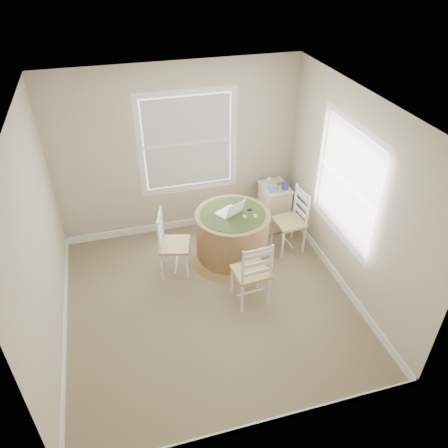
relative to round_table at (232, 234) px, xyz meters
name	(u,v)px	position (x,y,z in m)	size (l,w,h in m)	color
room	(218,210)	(-0.38, -0.67, 0.89)	(3.64, 3.64, 2.64)	#887856
round_table	(232,234)	(0.00, 0.00, 0.00)	(1.23, 1.23, 0.76)	#9D6C46
chair_left	(175,245)	(-0.85, -0.11, 0.06)	(0.42, 0.40, 0.95)	white
chair_near	(251,272)	(-0.03, -0.91, 0.06)	(0.42, 0.40, 0.95)	white
chair_right	(289,222)	(0.86, -0.02, 0.06)	(0.42, 0.40, 0.95)	white
laptop	(230,211)	(-0.03, 0.03, 0.37)	(0.43, 0.41, 0.23)	white
mouse	(245,216)	(0.14, -0.11, 0.35)	(0.06, 0.10, 0.03)	white
phone	(255,216)	(0.28, -0.13, 0.34)	(0.04, 0.09, 0.02)	#B7BABF
keys	(250,210)	(0.25, 0.03, 0.35)	(0.06, 0.05, 0.03)	black
corner_chest	(274,206)	(0.87, 0.63, -0.06)	(0.42, 0.55, 0.70)	beige
tissue_box	(273,187)	(0.79, 0.53, 0.34)	(0.12, 0.12, 0.10)	#5699C5
box_yellow	(276,183)	(0.91, 0.68, 0.32)	(0.15, 0.10, 0.06)	gold
box_blue	(284,186)	(0.98, 0.52, 0.35)	(0.08, 0.08, 0.12)	#343A9E
cup_cream	(270,181)	(0.83, 0.75, 0.34)	(0.07, 0.07, 0.09)	beige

